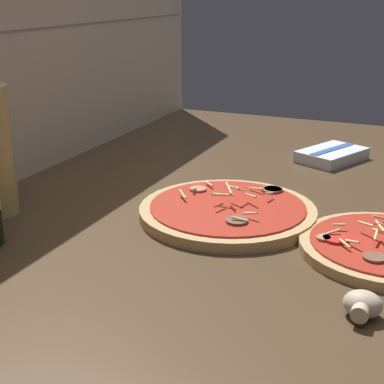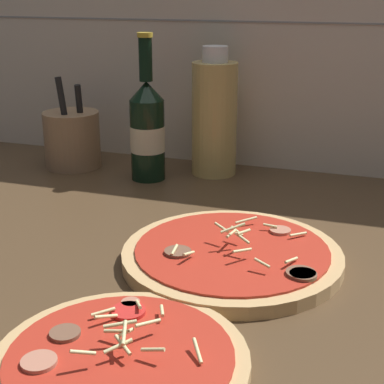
{
  "view_description": "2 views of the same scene",
  "coord_description": "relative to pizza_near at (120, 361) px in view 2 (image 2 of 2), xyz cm",
  "views": [
    {
      "loc": [
        -80.25,
        -27.17,
        37.58
      ],
      "look_at": [
        -10.31,
        2.9,
        10.83
      ],
      "focal_mm": 55.0,
      "sensor_mm": 36.0,
      "label": 1
    },
    {
      "loc": [
        19.68,
        -64.28,
        36.37
      ],
      "look_at": [
        -3.12,
        2.91,
        11.29
      ],
      "focal_mm": 55.0,
      "sensor_mm": 36.0,
      "label": 2
    }
  ],
  "objects": [
    {
      "name": "counter_slab",
      "position": [
        1.48,
        22.71,
        -2.13
      ],
      "size": [
        160.0,
        90.0,
        2.5
      ],
      "color": "#4C3823",
      "rests_on": "ground"
    },
    {
      "name": "tile_backsplash",
      "position": [
        1.48,
        68.21,
        26.62
      ],
      "size": [
        160.0,
        1.13,
        60.0
      ],
      "color": "beige",
      "rests_on": "ground"
    },
    {
      "name": "pizza_near",
      "position": [
        0.0,
        0.0,
        0.0
      ],
      "size": [
        24.2,
        24.2,
        4.42
      ],
      "color": "tan",
      "rests_on": "counter_slab"
    },
    {
      "name": "pizza_far",
      "position": [
        4.07,
        24.91,
        0.13
      ],
      "size": [
        28.32,
        28.32,
        5.46
      ],
      "color": "tan",
      "rests_on": "counter_slab"
    },
    {
      "name": "beer_bottle",
      "position": [
        -19.7,
        53.82,
        8.49
      ],
      "size": [
        6.28,
        6.28,
        26.2
      ],
      "color": "black",
      "rests_on": "counter_slab"
    },
    {
      "name": "oil_bottle",
      "position": [
        -9.23,
        60.86,
        9.99
      ],
      "size": [
        8.38,
        8.38,
        23.62
      ],
      "color": "#D6B766",
      "rests_on": "counter_slab"
    },
    {
      "name": "utensil_crock",
      "position": [
        -36.65,
        56.24,
        4.68
      ],
      "size": [
        10.79,
        10.79,
        17.87
      ],
      "color": "#9E7A56",
      "rests_on": "counter_slab"
    }
  ]
}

